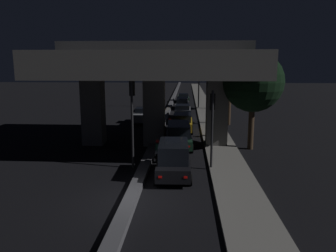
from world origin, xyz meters
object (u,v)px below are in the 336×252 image
object	(u,v)px
traffic_light_left_of_median	(132,106)
motorcycle_black_filtering_mid	(169,127)
car_silver_fourth	(183,111)
pedestrian_on_sidewalk	(223,126)
traffic_light_right_of_median	(212,116)
car_dark_green_sixth	(183,98)
car_black_lead	(174,159)
car_silver_fifth	(182,103)
car_silver_lead_oncoming	(143,115)
car_taxi_yellow_third	(182,122)
car_taxi_yellow_second_oncoming	(155,105)
car_dark_green_second	(179,135)
motorcycle_white_filtering_near	(157,151)
street_lamp	(196,73)

from	to	relation	value
traffic_light_left_of_median	motorcycle_black_filtering_mid	size ratio (longest dim) A/B	2.94
car_silver_fourth	pedestrian_on_sidewalk	distance (m)	10.70
car_silver_fourth	traffic_light_right_of_median	bearing A→B (deg)	-173.57
car_dark_green_sixth	pedestrian_on_sidewalk	xyz separation A→B (m)	(3.71, -27.06, 0.28)
car_black_lead	car_silver_fifth	world-z (taller)	car_black_lead
car_black_lead	car_silver_lead_oncoming	size ratio (longest dim) A/B	1.00
car_taxi_yellow_third	car_silver_lead_oncoming	xyz separation A→B (m)	(-4.22, 4.31, -0.04)
car_taxi_yellow_second_oncoming	pedestrian_on_sidewalk	bearing A→B (deg)	23.79
car_dark_green_second	car_dark_green_sixth	distance (m)	30.46
car_dark_green_second	car_silver_lead_oncoming	xyz separation A→B (m)	(-4.02, 10.18, -0.14)
car_silver_fifth	car_dark_green_sixth	world-z (taller)	car_silver_fifth
car_taxi_yellow_second_oncoming	car_dark_green_sixth	bearing A→B (deg)	160.60
car_taxi_yellow_third	motorcycle_white_filtering_near	distance (m)	9.38
car_silver_fourth	car_taxi_yellow_second_oncoming	world-z (taller)	car_silver_fourth
car_silver_fourth	street_lamp	bearing A→B (deg)	-10.58
car_silver_lead_oncoming	motorcycle_white_filtering_near	size ratio (longest dim) A/B	2.31
motorcycle_black_filtering_mid	motorcycle_white_filtering_near	bearing A→B (deg)	173.47
car_dark_green_second	car_taxi_yellow_third	bearing A→B (deg)	-4.31
car_dark_green_second	motorcycle_white_filtering_near	world-z (taller)	car_dark_green_second
car_black_lead	car_taxi_yellow_second_oncoming	world-z (taller)	car_black_lead
car_dark_green_second	car_taxi_yellow_third	world-z (taller)	car_dark_green_second
car_dark_green_second	car_silver_fifth	size ratio (longest dim) A/B	1.01
motorcycle_white_filtering_near	car_dark_green_sixth	bearing A→B (deg)	-1.25
car_silver_fifth	car_taxi_yellow_second_oncoming	distance (m)	4.60
traffic_light_left_of_median	traffic_light_right_of_median	xyz separation A→B (m)	(4.66, 0.01, -0.52)
street_lamp	car_taxi_yellow_second_oncoming	bearing A→B (deg)	-150.87
car_taxi_yellow_second_oncoming	motorcycle_white_filtering_near	xyz separation A→B (m)	(2.43, -22.70, -0.25)
car_dark_green_second	car_silver_fourth	world-z (taller)	car_dark_green_second
traffic_light_right_of_median	car_silver_fifth	world-z (taller)	traffic_light_right_of_median
traffic_light_left_of_median	car_black_lead	xyz separation A→B (m)	(2.49, -1.48, -2.72)
street_lamp	motorcycle_white_filtering_near	distance (m)	26.35
car_silver_lead_oncoming	pedestrian_on_sidewalk	xyz separation A→B (m)	(7.71, -6.77, 0.19)
traffic_light_right_of_median	street_lamp	size ratio (longest dim) A/B	0.56
street_lamp	car_taxi_yellow_third	size ratio (longest dim) A/B	2.08
street_lamp	car_silver_fifth	bearing A→B (deg)	-169.73
car_taxi_yellow_third	car_taxi_yellow_second_oncoming	world-z (taller)	car_taxi_yellow_third
street_lamp	motorcycle_black_filtering_mid	world-z (taller)	street_lamp
car_dark_green_second	car_silver_fifth	distance (m)	22.06
pedestrian_on_sidewalk	motorcycle_white_filtering_near	bearing A→B (deg)	-126.13
car_dark_green_sixth	car_dark_green_second	bearing A→B (deg)	177.27
traffic_light_left_of_median	car_silver_fifth	xyz separation A→B (m)	(2.57, 27.11, -2.93)
car_silver_fifth	motorcycle_white_filtering_near	bearing A→B (deg)	179.79
traffic_light_right_of_median	car_taxi_yellow_third	distance (m)	11.31
car_dark_green_second	car_silver_lead_oncoming	world-z (taller)	car_dark_green_second
car_taxi_yellow_third	car_silver_fourth	world-z (taller)	car_taxi_yellow_third
traffic_light_right_of_median	car_taxi_yellow_second_oncoming	distance (m)	25.13
car_silver_lead_oncoming	traffic_light_left_of_median	bearing A→B (deg)	7.15
car_silver_fourth	car_dark_green_sixth	bearing A→B (deg)	0.90
car_silver_fourth	car_dark_green_sixth	xyz separation A→B (m)	(-0.14, 16.97, -0.11)
car_dark_green_second	car_dark_green_sixth	size ratio (longest dim) A/B	0.99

